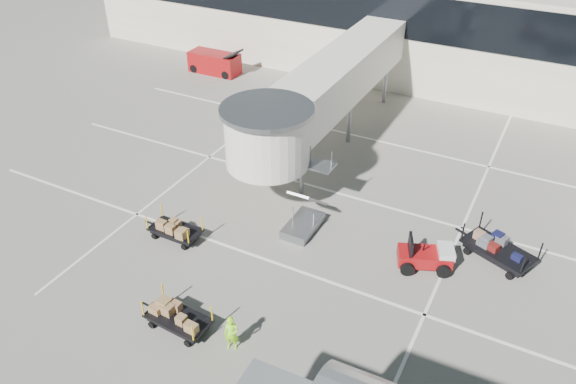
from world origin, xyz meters
name	(u,v)px	position (x,y,z in m)	size (l,w,h in m)	color
ground	(281,298)	(0.00, 0.00, 0.00)	(140.00, 140.00, 0.00)	#9A958A
lane_markings	(347,192)	(-0.67, 9.33, 0.01)	(40.00, 30.00, 0.02)	white
terminal	(453,25)	(-0.35, 29.94, 4.11)	(64.00, 12.11, 15.20)	white
jet_bridge	(319,94)	(-3.97, 12.26, 4.28)	(5.70, 20.40, 6.03)	white
baggage_tug	(426,256)	(5.09, 5.13, 0.61)	(2.83, 2.40, 1.68)	maroon
suitcase_cart	(499,251)	(8.09, 7.24, 0.56)	(4.17, 2.84, 1.63)	black
box_cart_near	(180,319)	(-2.96, -3.51, 0.51)	(3.46, 1.55, 1.34)	black
box_cart_far	(175,230)	(-6.91, 1.37, 0.50)	(3.29, 1.34, 1.29)	black
ground_worker	(231,333)	(-0.44, -3.40, 0.83)	(0.61, 0.40, 1.66)	#97FB1A
belt_loader	(215,63)	(-17.62, 21.05, 0.84)	(4.61, 1.90, 2.21)	maroon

